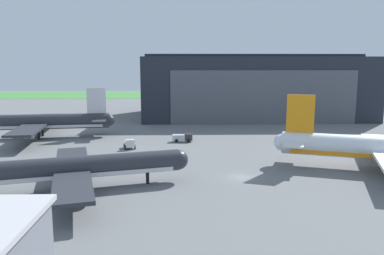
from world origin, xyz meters
name	(u,v)px	position (x,y,z in m)	size (l,w,h in m)	color
ground_plane	(241,177)	(0.00, 0.00, 0.00)	(440.00, 440.00, 0.00)	slate
grass_field_strip	(198,95)	(0.00, 182.39, 0.04)	(440.00, 56.00, 0.08)	#44833F
maintenance_hangar	(253,87)	(16.30, 80.13, 11.08)	(79.69, 41.61, 23.09)	#232833
airliner_far_left	(34,123)	(-49.67, 37.64, 4.16)	(42.33, 38.07, 13.22)	#282B33
airliner_near_right	(76,168)	(-26.75, -6.12, 3.50)	(34.65, 31.91, 11.39)	#282B33
baggage_tug	(183,137)	(-10.07, 31.43, 1.13)	(5.08, 2.28, 2.04)	#2D2D33
stair_truck	(130,144)	(-22.54, 23.71, 1.12)	(3.16, 3.82, 2.32)	silver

